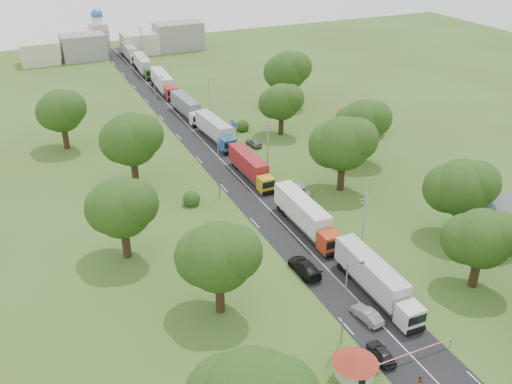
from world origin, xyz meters
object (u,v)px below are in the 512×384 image
truck_0 (376,279)px  boom_barrier (404,356)px  info_sign (234,127)px  guard_booth (355,364)px  pedestrian_near (420,384)px  car_lane_front (381,353)px  car_lane_mid (367,315)px

truck_0 → boom_barrier: bearing=-109.7°
info_sign → truck_0: bearing=-93.3°
truck_0 → guard_booth: bearing=-132.6°
pedestrian_near → boom_barrier: bearing=68.2°
car_lane_front → pedestrian_near: 5.06m
truck_0 → car_lane_front: bearing=-121.1°
boom_barrier → info_sign: 60.39m
guard_booth → car_lane_mid: 9.47m
car_lane_front → pedestrian_near: (0.74, -5.00, 0.14)m
boom_barrier → truck_0: (3.73, 10.43, 1.28)m
guard_booth → car_lane_front: guard_booth is taller
info_sign → car_lane_mid: info_sign is taller
car_lane_front → pedestrian_near: size_ratio=2.41×
info_sign → car_lane_mid: size_ratio=0.99×
car_lane_front → pedestrian_near: pedestrian_near is taller
car_lane_mid → pedestrian_near: pedestrian_near is taller
boom_barrier → guard_booth: guard_booth is taller
car_lane_front → guard_booth: bearing=24.3°
boom_barrier → car_lane_front: bearing=137.6°
car_lane_front → pedestrian_near: bearing=103.1°
guard_booth → info_sign: bearing=78.3°
boom_barrier → pedestrian_near: bearing=-104.4°
truck_0 → pedestrian_near: size_ratio=9.13×
guard_booth → car_lane_mid: bearing=48.5°
car_lane_front → car_lane_mid: car_lane_mid is taller
car_lane_front → info_sign: bearing=-93.3°
info_sign → truck_0: 49.66m
boom_barrier → truck_0: 11.15m
guard_booth → car_lane_mid: size_ratio=1.06×
info_sign → truck_0: info_sign is taller
boom_barrier → car_lane_front: (-1.64, 1.50, -0.23)m
truck_0 → pedestrian_near: 14.74m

